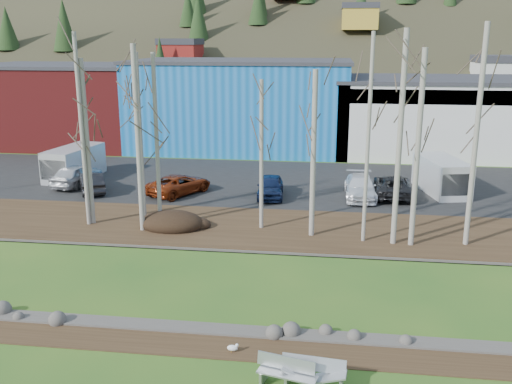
# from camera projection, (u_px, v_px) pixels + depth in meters

# --- Properties ---
(ground) EXTENTS (200.00, 200.00, 0.00)m
(ground) POSITION_uv_depth(u_px,v_px,m) (238.00, 383.00, 17.41)
(ground) COLOR #29591C
(ground) RESTS_ON ground
(dirt_strip) EXTENTS (80.00, 1.80, 0.03)m
(dirt_strip) POSITION_uv_depth(u_px,v_px,m) (248.00, 347.00, 19.42)
(dirt_strip) COLOR #382616
(dirt_strip) RESTS_ON ground
(near_bank_rocks) EXTENTS (80.00, 0.80, 0.50)m
(near_bank_rocks) POSITION_uv_depth(u_px,v_px,m) (252.00, 333.00, 20.38)
(near_bank_rocks) COLOR #47423D
(near_bank_rocks) RESTS_ON ground
(river) EXTENTS (80.00, 8.00, 0.90)m
(river) POSITION_uv_depth(u_px,v_px,m) (265.00, 286.00, 24.30)
(river) COLOR black
(river) RESTS_ON ground
(far_bank_rocks) EXTENTS (80.00, 0.80, 0.46)m
(far_bank_rocks) POSITION_uv_depth(u_px,v_px,m) (275.00, 251.00, 28.23)
(far_bank_rocks) COLOR #47423D
(far_bank_rocks) RESTS_ON ground
(far_bank) EXTENTS (80.00, 7.00, 0.15)m
(far_bank) POSITION_uv_depth(u_px,v_px,m) (281.00, 229.00, 31.27)
(far_bank) COLOR #382616
(far_bank) RESTS_ON ground
(parking_lot) EXTENTS (80.00, 14.00, 0.14)m
(parking_lot) POSITION_uv_depth(u_px,v_px,m) (294.00, 183.00, 41.32)
(parking_lot) COLOR black
(parking_lot) RESTS_ON ground
(building_brick) EXTENTS (16.32, 12.24, 7.80)m
(building_brick) POSITION_uv_depth(u_px,v_px,m) (64.00, 104.00, 56.80)
(building_brick) COLOR maroon
(building_brick) RESTS_ON ground
(building_blue) EXTENTS (20.40, 12.24, 8.30)m
(building_blue) POSITION_uv_depth(u_px,v_px,m) (242.00, 104.00, 54.43)
(building_blue) COLOR #105EAA
(building_blue) RESTS_ON ground
(building_white) EXTENTS (18.36, 12.24, 6.80)m
(building_white) POSITION_uv_depth(u_px,v_px,m) (436.00, 115.00, 52.29)
(building_white) COLOR silver
(building_white) RESTS_ON ground
(bench_intact) EXTENTS (1.91, 0.96, 0.92)m
(bench_intact) POSITION_uv_depth(u_px,v_px,m) (287.00, 373.00, 17.13)
(bench_intact) COLOR #B0B2B5
(bench_intact) RESTS_ON ground
(bench_damaged) EXTENTS (2.01, 0.84, 0.87)m
(bench_damaged) POSITION_uv_depth(u_px,v_px,m) (314.00, 373.00, 17.17)
(bench_damaged) COLOR #B0B2B5
(bench_damaged) RESTS_ON ground
(seagull) EXTENTS (0.43, 0.20, 0.31)m
(seagull) POSITION_uv_depth(u_px,v_px,m) (233.00, 348.00, 19.09)
(seagull) COLOR gold
(seagull) RESTS_ON ground
(dirt_mound) EXTENTS (3.50, 2.47, 0.69)m
(dirt_mound) POSITION_uv_depth(u_px,v_px,m) (172.00, 221.00, 31.25)
(dirt_mound) COLOR black
(dirt_mound) RESTS_ON far_bank
(birch_0) EXTENTS (0.28, 0.28, 9.06)m
(birch_0) POSITION_uv_depth(u_px,v_px,m) (87.00, 143.00, 30.98)
(birch_0) COLOR #AAA698
(birch_0) RESTS_ON far_bank
(birch_1) EXTENTS (0.22, 0.22, 10.40)m
(birch_1) POSITION_uv_depth(u_px,v_px,m) (82.00, 132.00, 30.59)
(birch_1) COLOR #AAA698
(birch_1) RESTS_ON far_bank
(birch_2) EXTENTS (0.27, 0.27, 9.82)m
(birch_2) POSITION_uv_depth(u_px,v_px,m) (138.00, 140.00, 29.69)
(birch_2) COLOR #AAA698
(birch_2) RESTS_ON far_bank
(birch_3) EXTENTS (0.22, 0.22, 9.38)m
(birch_3) POSITION_uv_depth(u_px,v_px,m) (157.00, 142.00, 30.43)
(birch_3) COLOR #AAA698
(birch_3) RESTS_ON far_bank
(birch_4) EXTENTS (0.27, 0.27, 8.59)m
(birch_4) POSITION_uv_depth(u_px,v_px,m) (313.00, 155.00, 29.04)
(birch_4) COLOR #AAA698
(birch_4) RESTS_ON far_bank
(birch_5) EXTENTS (0.22, 0.22, 8.02)m
(birch_5) POSITION_uv_depth(u_px,v_px,m) (261.00, 156.00, 30.30)
(birch_5) COLOR #AAA698
(birch_5) RESTS_ON far_bank
(birch_6) EXTENTS (0.19, 0.19, 10.39)m
(birch_6) POSITION_uv_depth(u_px,v_px,m) (368.00, 141.00, 27.97)
(birch_6) COLOR #AAA698
(birch_6) RESTS_ON far_bank
(birch_7) EXTENTS (0.27, 0.27, 9.65)m
(birch_7) POSITION_uv_depth(u_px,v_px,m) (418.00, 150.00, 27.48)
(birch_7) COLOR #AAA698
(birch_7) RESTS_ON far_bank
(birch_8) EXTENTS (0.27, 0.27, 10.53)m
(birch_8) POSITION_uv_depth(u_px,v_px,m) (400.00, 141.00, 27.58)
(birch_8) COLOR #AAA698
(birch_8) RESTS_ON far_bank
(birch_9) EXTENTS (0.25, 0.25, 10.82)m
(birch_9) POSITION_uv_depth(u_px,v_px,m) (476.00, 138.00, 27.40)
(birch_9) COLOR #AAA698
(birch_9) RESTS_ON far_bank
(birch_10) EXTENTS (0.22, 0.22, 9.38)m
(birch_10) POSITION_uv_depth(u_px,v_px,m) (141.00, 142.00, 30.55)
(birch_10) COLOR #AAA698
(birch_10) RESTS_ON far_bank
(car_0) EXTENTS (2.54, 4.79, 1.55)m
(car_0) POSITION_uv_depth(u_px,v_px,m) (77.00, 175.00, 40.16)
(car_0) COLOR silver
(car_0) RESTS_ON parking_lot
(car_1) EXTENTS (3.27, 4.35, 1.37)m
(car_1) POSITION_uv_depth(u_px,v_px,m) (91.00, 182.00, 38.54)
(car_1) COLOR black
(car_1) RESTS_ON parking_lot
(car_2) EXTENTS (4.24, 5.22, 1.32)m
(car_2) POSITION_uv_depth(u_px,v_px,m) (179.00, 184.00, 38.02)
(car_2) COLOR maroon
(car_2) RESTS_ON parking_lot
(car_3) EXTENTS (1.94, 4.20, 1.39)m
(car_3) POSITION_uv_depth(u_px,v_px,m) (270.00, 186.00, 37.28)
(car_3) COLOR #162349
(car_3) RESTS_ON parking_lot
(car_4) EXTENTS (2.57, 5.19, 1.42)m
(car_4) POSITION_uv_depth(u_px,v_px,m) (393.00, 186.00, 37.42)
(car_4) COLOR #242427
(car_4) RESTS_ON parking_lot
(car_5) EXTENTS (2.04, 4.86, 1.40)m
(car_5) POSITION_uv_depth(u_px,v_px,m) (360.00, 187.00, 37.13)
(car_5) COLOR white
(car_5) RESTS_ON parking_lot
(van_white) EXTENTS (3.26, 5.58, 2.29)m
(van_white) POSITION_uv_depth(u_px,v_px,m) (443.00, 176.00, 38.15)
(van_white) COLOR white
(van_white) RESTS_ON parking_lot
(van_grey) EXTENTS (2.92, 5.53, 2.31)m
(van_grey) POSITION_uv_depth(u_px,v_px,m) (72.00, 163.00, 42.03)
(van_grey) COLOR silver
(van_grey) RESTS_ON parking_lot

